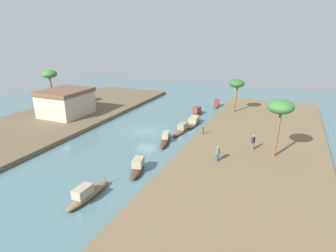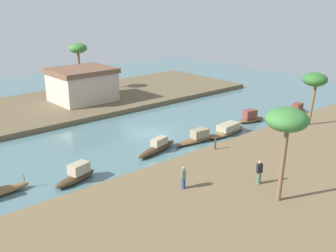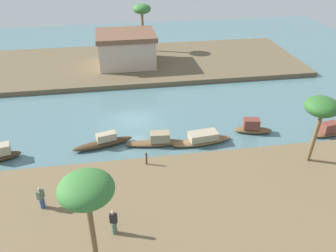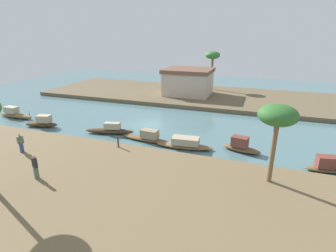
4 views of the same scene
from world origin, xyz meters
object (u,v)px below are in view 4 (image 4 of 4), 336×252
sampan_near_left_bank (110,130)px  sampan_with_red_awning (15,114)px  sampan_midstream (148,137)px  mooring_post (118,142)px  sampan_foreground (42,122)px  riverside_building (188,81)px  palm_tree_right_tall (213,57)px  person_by_mooring (35,168)px  sampan_with_tall_canopy (241,146)px  sampan_upstream_small (330,166)px  sampan_open_hull (185,144)px  palm_tree_left_far (278,117)px  person_on_near_bank (21,143)px

sampan_near_left_bank → sampan_with_red_awning: (-13.47, 0.79, 0.06)m
sampan_near_left_bank → sampan_midstream: (4.28, -0.48, -0.00)m
mooring_post → sampan_midstream: bearing=69.7°
sampan_foreground → riverside_building: size_ratio=0.52×
palm_tree_right_tall → riverside_building: size_ratio=0.88×
sampan_with_red_awning → person_by_mooring: 17.72m
sampan_midstream → riverside_building: (-1.29, 18.14, 2.11)m
sampan_with_tall_canopy → palm_tree_right_tall: (-7.13, 22.65, 5.35)m
sampan_near_left_bank → sampan_upstream_small: (19.06, -1.32, 0.05)m
sampan_with_red_awning → sampan_foreground: sampan_with_red_awning is taller
riverside_building → sampan_upstream_small: bearing=-50.2°
sampan_upstream_small → mooring_post: 16.16m
sampan_with_red_awning → sampan_foreground: size_ratio=1.35×
person_by_mooring → palm_tree_right_tall: palm_tree_right_tall is taller
sampan_near_left_bank → sampan_upstream_small: 19.11m
sampan_open_hull → sampan_foreground: sampan_foreground is taller
sampan_near_left_bank → mooring_post: bearing=-64.3°
sampan_upstream_small → sampan_midstream: bearing=166.2°
sampan_with_red_awning → riverside_building: size_ratio=0.70×
mooring_post → palm_tree_left_far: bearing=-7.5°
person_by_mooring → sampan_open_hull: bearing=71.9°
sampan_upstream_small → person_by_mooring: size_ratio=2.22×
sampan_midstream → palm_tree_right_tall: bearing=90.8°
palm_tree_right_tall → mooring_post: bearing=-95.3°
sampan_midstream → person_on_near_bank: (-7.97, -6.68, 0.87)m
sampan_foreground → mooring_post: 11.44m
sampan_upstream_small → palm_tree_left_far: (-4.14, -3.95, 4.45)m
palm_tree_right_tall → sampan_upstream_small: bearing=-60.7°
sampan_near_left_bank → sampan_open_hull: size_ratio=0.97×
sampan_midstream → person_on_near_bank: size_ratio=3.19×
sampan_with_tall_canopy → sampan_open_hull: (-4.67, -0.99, -0.08)m
sampan_near_left_bank → palm_tree_right_tall: (5.53, 22.81, 5.43)m
palm_tree_left_far → palm_tree_right_tall: palm_tree_right_tall is taller
sampan_foreground → sampan_near_left_bank: bearing=-9.5°
sampan_with_red_awning → sampan_midstream: sampan_with_red_awning is taller
sampan_open_hull → palm_tree_left_far: size_ratio=1.00×
palm_tree_left_far → riverside_building: size_ratio=0.73×
riverside_building → sampan_with_red_awning: bearing=-134.8°
person_on_near_bank → sampan_with_red_awning: bearing=78.2°
sampan_upstream_small → sampan_foreground: sampan_foreground is taller
sampan_with_tall_canopy → riverside_building: riverside_building is taller
sampan_with_red_awning → mooring_post: (16.55, -4.51, 0.56)m
sampan_foreground → riverside_building: (10.93, 18.32, 2.02)m
mooring_post → sampan_near_left_bank: bearing=129.7°
riverside_building → person_by_mooring: bearing=-95.4°
person_on_near_bank → sampan_open_hull: bearing=-34.2°
sampan_near_left_bank → person_on_near_bank: person_on_near_bank is taller
sampan_with_tall_canopy → palm_tree_right_tall: bearing=119.4°
sampan_with_tall_canopy → mooring_post: (-9.58, -3.89, 0.54)m
palm_tree_right_tall → person_by_mooring: bearing=-98.6°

